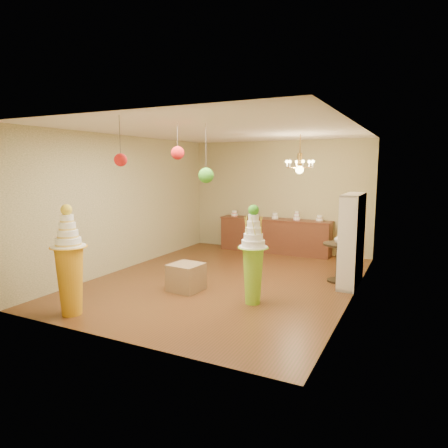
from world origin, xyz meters
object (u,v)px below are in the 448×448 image
at_px(sideboard, 275,235).
at_px(round_table, 338,257).
at_px(pedestal_green, 253,263).
at_px(pedestal_orange, 70,271).

height_order(sideboard, round_table, sideboard).
bearing_deg(sideboard, round_table, -45.03).
bearing_deg(round_table, sideboard, 134.97).
bearing_deg(sideboard, pedestal_green, -75.76).
distance_m(pedestal_orange, round_table, 5.05).
bearing_deg(sideboard, pedestal_orange, -103.05).
distance_m(pedestal_green, pedestal_orange, 2.94).
distance_m(pedestal_green, sideboard, 4.19).
distance_m(pedestal_orange, sideboard, 5.95).
bearing_deg(pedestal_orange, round_table, 47.37).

